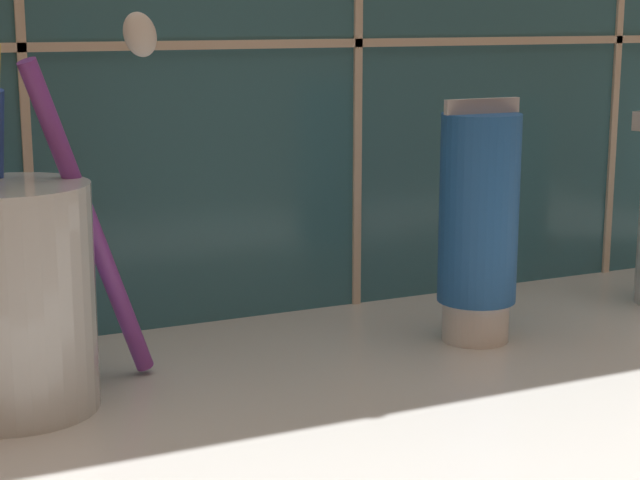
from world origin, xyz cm
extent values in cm
cube|color=silver|center=(0.00, 0.00, 1.00)|extent=(79.03, 31.15, 2.00)
cube|color=beige|center=(0.00, 14.97, 18.20)|extent=(89.03, 0.24, 0.50)
cylinder|color=silver|center=(-20.43, 5.44, 7.26)|extent=(7.45, 7.45, 10.52)
cylinder|color=purple|center=(-16.50, 6.56, 10.17)|extent=(6.57, 3.32, 15.85)
ellipsoid|color=white|center=(-13.42, 7.79, 18.96)|extent=(2.67, 2.08, 2.66)
cylinder|color=white|center=(4.61, 5.44, 3.14)|extent=(3.70, 3.70, 2.28)
cylinder|color=blue|center=(4.61, 5.44, 9.48)|extent=(4.36, 4.36, 10.40)
cube|color=silver|center=(4.61, 5.44, 15.08)|extent=(4.57, 0.36, 0.80)
camera|label=1|loc=(-27.60, -42.98, 20.02)|focal=60.00mm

